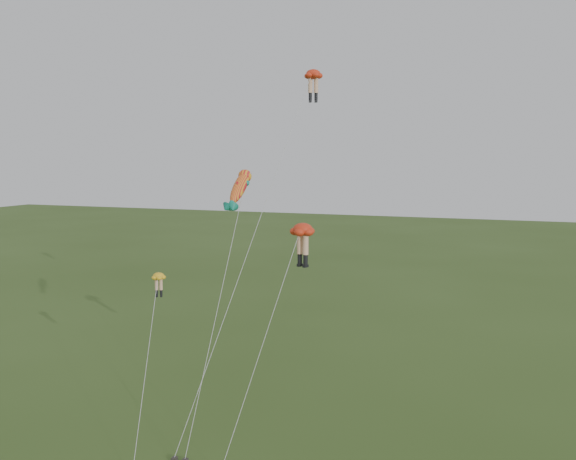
% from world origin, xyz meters
% --- Properties ---
extents(ground, '(300.00, 300.00, 0.00)m').
position_xyz_m(ground, '(0.00, 0.00, 0.00)').
color(ground, '#324A1A').
rests_on(ground, ground).
extents(legs_kite_red_high, '(4.92, 13.97, 23.08)m').
position_xyz_m(legs_kite_red_high, '(1.90, 11.67, 22.07)').
color(legs_kite_red_high, red).
rests_on(legs_kite_red_high, ground).
extents(legs_kite_red_mid, '(3.09, 9.15, 13.03)m').
position_xyz_m(legs_kite_red_mid, '(3.21, 6.17, 12.28)').
color(legs_kite_red_mid, red).
rests_on(legs_kite_red_mid, ground).
extents(legs_kite_yellow, '(3.96, 8.98, 9.56)m').
position_xyz_m(legs_kite_yellow, '(-6.10, 4.41, 8.76)').
color(legs_kite_yellow, yellow).
rests_on(legs_kite_yellow, ground).
extents(fish_kite, '(1.23, 7.93, 16.57)m').
position_xyz_m(fish_kite, '(-0.61, 5.34, 15.15)').
color(fish_kite, '#FFAA20').
rests_on(fish_kite, ground).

